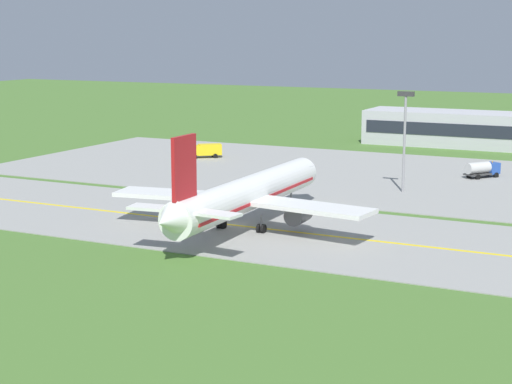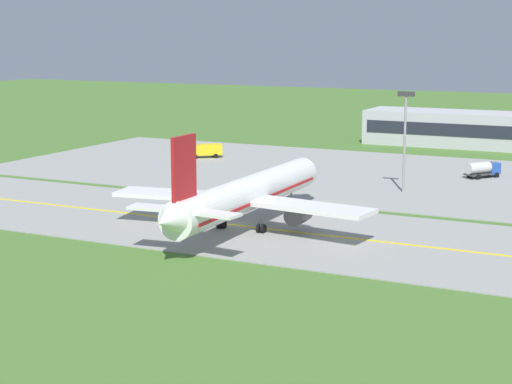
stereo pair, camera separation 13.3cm
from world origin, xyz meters
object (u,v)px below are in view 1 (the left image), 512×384
(airplane_lead, at_px, (247,194))
(apron_light_mast, at_px, (405,129))
(service_truck_catering, at_px, (205,150))
(service_truck_fuel, at_px, (482,169))

(airplane_lead, distance_m, apron_light_mast, 32.49)
(service_truck_catering, relative_size, apron_light_mast, 0.41)
(service_truck_fuel, height_order, service_truck_catering, service_truck_fuel)
(service_truck_fuel, bearing_deg, apron_light_mast, -113.76)
(service_truck_fuel, relative_size, apron_light_mast, 0.41)
(airplane_lead, xyz_separation_m, service_truck_fuel, (17.92, 48.19, -2.60))
(airplane_lead, xyz_separation_m, service_truck_catering, (-32.78, 47.83, -2.60))
(service_truck_fuel, bearing_deg, airplane_lead, -110.40)
(airplane_lead, distance_m, service_truck_catering, 58.04)
(service_truck_fuel, xyz_separation_m, service_truck_catering, (-50.70, -0.36, -0.00))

